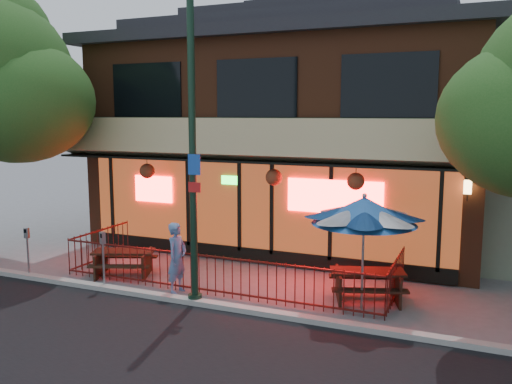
% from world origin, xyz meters
% --- Properties ---
extents(ground, '(80.00, 80.00, 0.00)m').
position_xyz_m(ground, '(0.00, 0.00, 0.00)').
color(ground, gray).
rests_on(ground, ground).
extents(curb, '(80.00, 0.25, 0.12)m').
position_xyz_m(curb, '(0.00, -0.50, 0.06)').
color(curb, '#999993').
rests_on(curb, ground).
extents(restaurant_building, '(12.96, 9.49, 8.05)m').
position_xyz_m(restaurant_building, '(0.00, 7.11, 4.13)').
color(restaurant_building, brown).
rests_on(restaurant_building, ground).
extents(patio_fence, '(8.44, 2.62, 1.00)m').
position_xyz_m(patio_fence, '(0.00, 0.50, 0.63)').
color(patio_fence, '#501411').
rests_on(patio_fence, ground).
extents(street_light, '(0.43, 0.32, 7.00)m').
position_xyz_m(street_light, '(0.00, -0.40, 3.15)').
color(street_light, black).
rests_on(street_light, ground).
extents(picnic_table_left, '(1.94, 1.74, 0.68)m').
position_xyz_m(picnic_table_left, '(-2.79, 0.70, 0.45)').
color(picnic_table_left, black).
rests_on(picnic_table_left, ground).
extents(picnic_table_right, '(2.02, 1.77, 0.72)m').
position_xyz_m(picnic_table_right, '(3.60, 1.28, 0.47)').
color(picnic_table_right, black).
rests_on(picnic_table_right, ground).
extents(patio_umbrella, '(2.28, 2.28, 2.60)m').
position_xyz_m(patio_umbrella, '(3.60, 0.70, 2.22)').
color(patio_umbrella, gray).
rests_on(patio_umbrella, ground).
extents(pedestrian, '(0.45, 0.65, 1.72)m').
position_xyz_m(pedestrian, '(-0.75, 0.08, 0.86)').
color(pedestrian, '#5678AC').
rests_on(pedestrian, ground).
extents(parking_meter_near, '(0.16, 0.15, 1.43)m').
position_xyz_m(parking_meter_near, '(-2.56, -0.40, 0.97)').
color(parking_meter_near, gray).
rests_on(parking_meter_near, ground).
extents(parking_meter_far, '(0.14, 0.13, 1.33)m').
position_xyz_m(parking_meter_far, '(-5.03, -0.40, 0.90)').
color(parking_meter_far, gray).
rests_on(parking_meter_far, ground).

